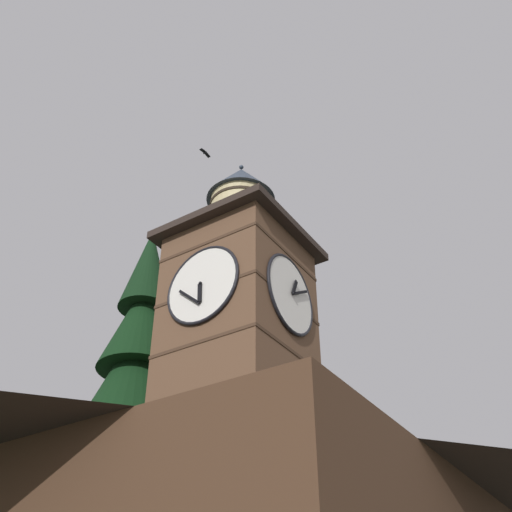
{
  "coord_description": "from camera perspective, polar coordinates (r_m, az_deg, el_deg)",
  "views": [
    {
      "loc": [
        13.59,
        8.48,
        2.04
      ],
      "look_at": [
        -0.33,
        -0.62,
        13.83
      ],
      "focal_mm": 44.45,
      "sensor_mm": 36.0,
      "label": 1
    }
  ],
  "objects": [
    {
      "name": "clock_tower",
      "position": [
        19.22,
        -1.55,
        -4.95
      ],
      "size": [
        4.25,
        4.25,
        10.26
      ],
      "color": "brown",
      "rests_on": "building_main"
    },
    {
      "name": "flying_bird_high",
      "position": [
        26.47,
        -4.62,
        9.25
      ],
      "size": [
        0.59,
        0.18,
        0.1
      ],
      "color": "black"
    },
    {
      "name": "pine_tree_behind",
      "position": [
        21.98,
        -12.09,
        -20.98
      ],
      "size": [
        6.53,
        6.53,
        18.18
      ],
      "color": "#473323",
      "rests_on": "ground_plane"
    }
  ]
}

